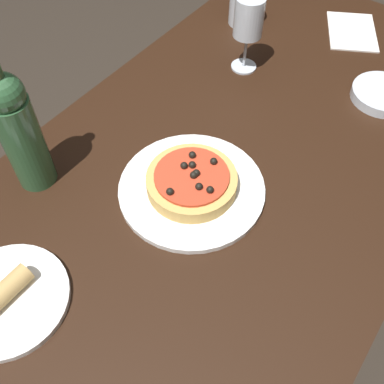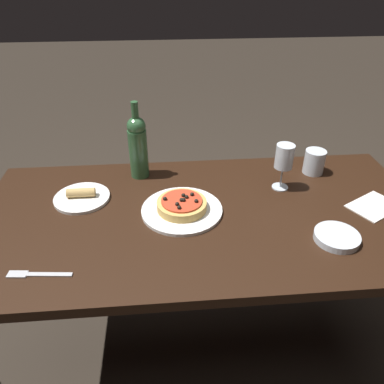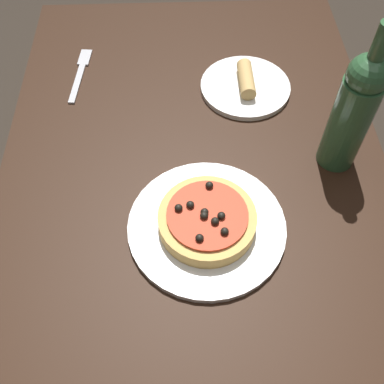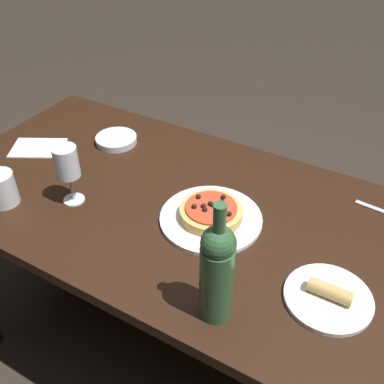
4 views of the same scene
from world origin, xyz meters
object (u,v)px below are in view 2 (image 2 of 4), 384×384
wine_bottle (138,145)px  fork (35,275)px  water_cup (314,162)px  dinner_plate (182,210)px  dining_table (205,234)px  pizza (182,204)px  side_plate (82,197)px  side_bowl (337,237)px  wine_glass (284,158)px

wine_bottle → fork: 0.61m
water_cup → wine_bottle: bearing=177.0°
dinner_plate → dining_table: bearing=-11.3°
pizza → side_plate: bearing=163.4°
wine_bottle → side_bowl: size_ratio=2.17×
wine_bottle → fork: wine_bottle is taller
dining_table → water_cup: 0.55m
dining_table → pizza: pizza is taller
pizza → water_cup: (0.55, 0.23, 0.02)m
dinner_plate → wine_glass: size_ratio=1.56×
side_bowl → side_plate: 0.88m
pizza → fork: (-0.43, -0.27, -0.03)m
water_cup → fork: 1.09m
side_bowl → fork: side_bowl is taller
pizza → water_cup: size_ratio=1.77×
dinner_plate → pizza: pizza is taller
dining_table → water_cup: water_cup is taller
fork → side_plate: 0.38m
dinner_plate → fork: bearing=-147.9°
fork → side_bowl: bearing=-169.7°
dining_table → dinner_plate: (-0.08, 0.02, 0.10)m
dinner_plate → water_cup: water_cup is taller
wine_bottle → side_bowl: bearing=-36.2°
wine_glass → fork: (-0.81, -0.39, -0.13)m
side_plate → fork: bearing=-100.5°
dining_table → fork: fork is taller
side_plate → side_bowl: bearing=-19.9°
dinner_plate → water_cup: size_ratio=2.89×
water_cup → side_plate: 0.91m
dining_table → wine_bottle: bearing=129.5°
dinner_plate → water_cup: (0.55, 0.23, 0.04)m
water_cup → side_plate: size_ratio=0.49×
dinner_plate → water_cup: bearing=22.5°
wine_bottle → dinner_plate: bearing=-60.1°
wine_bottle → water_cup: (0.70, -0.04, -0.08)m
side_bowl → side_plate: (-0.83, 0.30, -0.00)m
dinner_plate → pizza: size_ratio=1.64×
side_bowl → fork: bearing=-175.3°
fork → water_cup: bearing=-147.6°
pizza → side_plate: pizza is taller
wine_bottle → fork: bearing=-117.5°
wine_glass → fork: wine_glass is taller
dining_table → dinner_plate: bearing=168.7°
pizza → water_cup: 0.59m
wine_glass → fork: 0.91m
wine_bottle → side_plate: 0.29m
dining_table → wine_bottle: (-0.23, 0.28, 0.23)m
water_cup → side_bowl: size_ratio=0.69×
dining_table → wine_bottle: 0.43m
water_cup → fork: (-0.97, -0.49, -0.05)m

